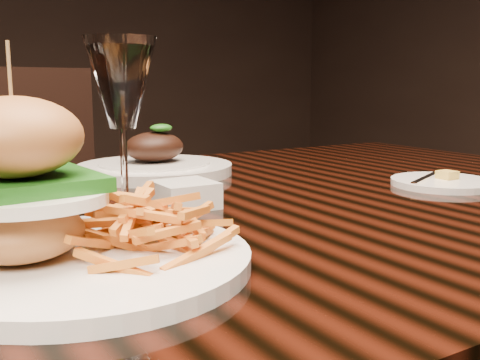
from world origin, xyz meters
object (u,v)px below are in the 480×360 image
dining_table (172,264)px  chair_far (33,222)px  burger_plate (72,217)px  wine_glass (121,89)px  far_dish (155,165)px

dining_table → chair_far: chair_far is taller
burger_plate → wine_glass: (0.09, 0.11, 0.10)m
dining_table → burger_plate: (-0.17, -0.19, 0.12)m
burger_plate → chair_far: (0.17, 1.08, -0.26)m
wine_glass → far_dish: 0.40m
wine_glass → far_dish: bearing=62.4°
far_dish → wine_glass: bearing=-117.6°
dining_table → chair_far: 0.90m
dining_table → far_dish: far_dish is taller
wine_glass → chair_far: size_ratio=0.22×
burger_plate → wine_glass: size_ratio=1.37×
chair_far → far_dish: bearing=-89.9°
dining_table → burger_plate: 0.28m
far_dish → chair_far: 0.68m
dining_table → wine_glass: (-0.09, -0.07, 0.23)m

